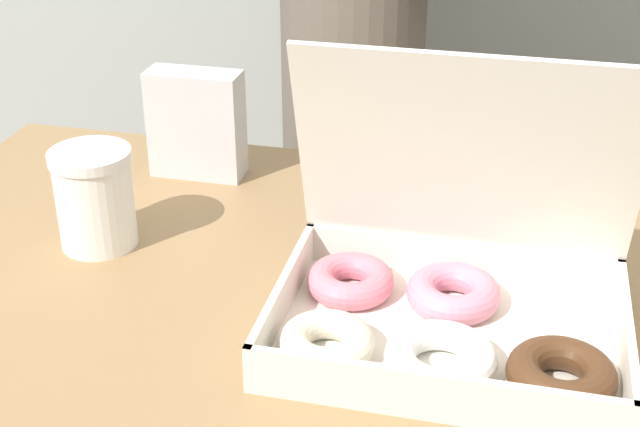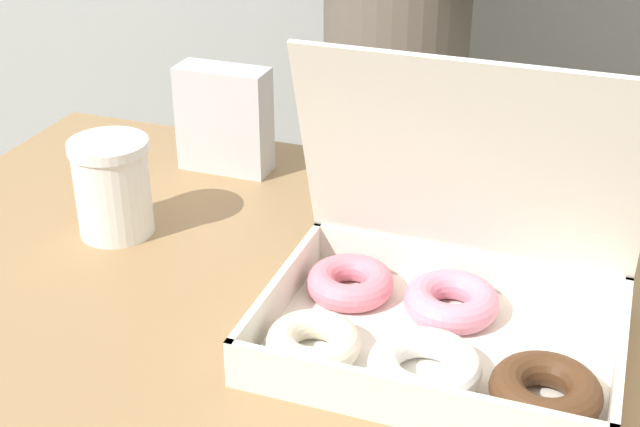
% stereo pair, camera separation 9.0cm
% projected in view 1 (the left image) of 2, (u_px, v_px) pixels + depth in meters
% --- Properties ---
extents(donut_box, '(0.34, 0.25, 0.28)m').
position_uv_depth(donut_box, '(442.00, 299.00, 0.86)').
color(donut_box, white).
rests_on(donut_box, table).
extents(coffee_cup, '(0.09, 0.09, 0.12)m').
position_uv_depth(coffee_cup, '(95.00, 198.00, 1.02)').
color(coffee_cup, white).
rests_on(coffee_cup, table).
extents(napkin_holder, '(0.12, 0.05, 0.15)m').
position_uv_depth(napkin_holder, '(196.00, 124.00, 1.18)').
color(napkin_holder, silver).
rests_on(napkin_holder, table).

